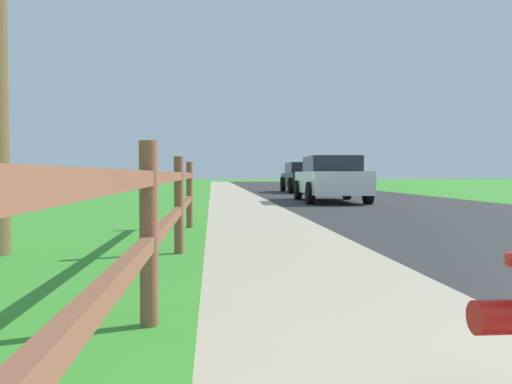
# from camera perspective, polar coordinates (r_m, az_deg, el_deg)

# --- Properties ---
(ground_plane) EXTENTS (120.00, 120.00, 0.00)m
(ground_plane) POSITION_cam_1_polar(r_m,az_deg,el_deg) (24.88, -0.42, -0.10)
(ground_plane) COLOR #3A912C
(road_asphalt) EXTENTS (7.00, 66.00, 0.01)m
(road_asphalt) POSITION_cam_1_polar(r_m,az_deg,el_deg) (27.35, 6.58, 0.08)
(road_asphalt) COLOR #2D2D2D
(road_asphalt) RESTS_ON ground
(curb_concrete) EXTENTS (6.00, 66.00, 0.01)m
(curb_concrete) POSITION_cam_1_polar(r_m,az_deg,el_deg) (26.83, -7.15, 0.04)
(curb_concrete) COLOR #B3A58B
(curb_concrete) RESTS_ON ground
(grass_verge) EXTENTS (5.00, 66.00, 0.00)m
(grass_verge) POSITION_cam_1_polar(r_m,az_deg,el_deg) (26.93, -10.34, 0.04)
(grass_verge) COLOR #3A912C
(grass_verge) RESTS_ON ground
(rail_fence) EXTENTS (0.11, 8.67, 1.12)m
(rail_fence) POSITION_cam_1_polar(r_m,az_deg,el_deg) (4.61, -9.53, -1.37)
(rail_fence) COLOR brown
(rail_fence) RESTS_ON ground
(parked_suv_white) EXTENTS (2.11, 4.70, 1.48)m
(parked_suv_white) POSITION_cam_1_polar(r_m,az_deg,el_deg) (17.24, 8.13, 1.45)
(parked_suv_white) COLOR white
(parked_suv_white) RESTS_ON ground
(parked_car_black) EXTENTS (2.00, 4.51, 1.47)m
(parked_car_black) POSITION_cam_1_polar(r_m,az_deg,el_deg) (25.87, 5.27, 1.67)
(parked_car_black) COLOR black
(parked_car_black) RESTS_ON ground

